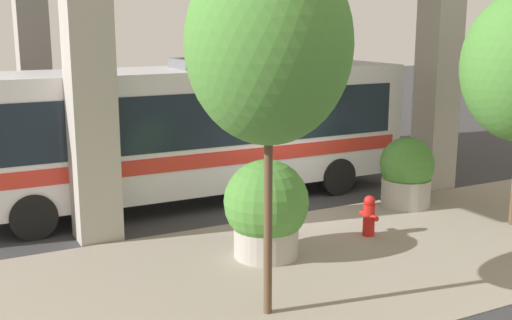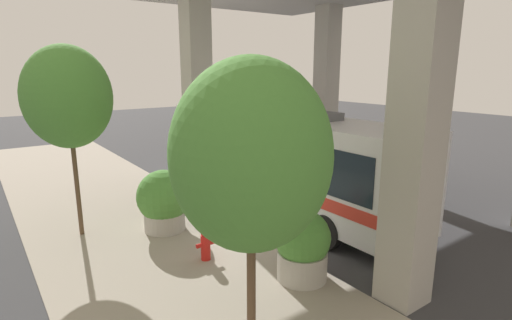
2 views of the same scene
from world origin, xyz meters
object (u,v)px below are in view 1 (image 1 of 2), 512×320
object	(u,v)px
bus	(189,126)
street_tree_near	(269,45)
fire_hydrant	(369,216)
planter_middle	(407,173)
planter_front	(266,209)

from	to	relation	value
bus	street_tree_near	size ratio (longest dim) A/B	2.03
bus	street_tree_near	world-z (taller)	street_tree_near
fire_hydrant	planter_middle	xyz separation A→B (m)	(1.43, -2.24, 0.40)
planter_front	street_tree_near	distance (m)	4.11
planter_middle	street_tree_near	distance (m)	7.80
bus	street_tree_near	distance (m)	7.13
fire_hydrant	planter_middle	bearing A→B (deg)	-57.40
planter_front	street_tree_near	size ratio (longest dim) A/B	0.34
planter_front	planter_middle	xyz separation A→B (m)	(1.49, -4.79, -0.11)
fire_hydrant	street_tree_near	world-z (taller)	street_tree_near
planter_front	bus	bearing A→B (deg)	-2.19
planter_front	planter_middle	bearing A→B (deg)	-72.74
fire_hydrant	planter_front	size ratio (longest dim) A/B	0.47
fire_hydrant	street_tree_near	xyz separation A→B (m)	(-2.29, 3.74, 3.76)
bus	planter_front	size ratio (longest dim) A/B	5.91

